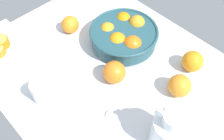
% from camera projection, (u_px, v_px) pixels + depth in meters
% --- Properties ---
extents(ground_plane, '(1.17, 0.81, 0.03)m').
position_uv_depth(ground_plane, '(120.00, 81.00, 1.00)').
color(ground_plane, silver).
extents(fruit_bowl, '(0.29, 0.29, 0.10)m').
position_uv_depth(fruit_bowl, '(124.00, 36.00, 1.07)').
color(fruit_bowl, '#234C56').
rests_on(fruit_bowl, ground_plane).
extents(juice_pitcher, '(0.15, 0.11, 0.18)m').
position_uv_depth(juice_pitcher, '(169.00, 132.00, 0.79)').
color(juice_pitcher, white).
rests_on(juice_pitcher, ground_plane).
extents(juice_glass, '(0.06, 0.06, 0.09)m').
position_uv_depth(juice_glass, '(41.00, 93.00, 0.91)').
color(juice_glass, white).
rests_on(juice_glass, ground_plane).
extents(orange_half_1, '(0.07, 0.07, 0.04)m').
position_uv_depth(orange_half_1, '(0.00, 42.00, 1.05)').
color(orange_half_1, orange).
rests_on(orange_half_1, cutting_board).
extents(loose_orange_0, '(0.08, 0.08, 0.08)m').
position_uv_depth(loose_orange_0, '(192.00, 61.00, 0.99)').
color(loose_orange_0, orange).
rests_on(loose_orange_0, ground_plane).
extents(loose_orange_1, '(0.09, 0.09, 0.09)m').
position_uv_depth(loose_orange_1, '(179.00, 86.00, 0.92)').
color(loose_orange_1, orange).
rests_on(loose_orange_1, ground_plane).
extents(loose_orange_2, '(0.09, 0.09, 0.09)m').
position_uv_depth(loose_orange_2, '(114.00, 72.00, 0.95)').
color(loose_orange_2, orange).
rests_on(loose_orange_2, ground_plane).
extents(loose_orange_4, '(0.08, 0.08, 0.08)m').
position_uv_depth(loose_orange_4, '(70.00, 25.00, 1.12)').
color(loose_orange_4, orange).
rests_on(loose_orange_4, ground_plane).
extents(spoon, '(0.02, 0.16, 0.01)m').
position_uv_depth(spoon, '(116.00, 107.00, 0.91)').
color(spoon, silver).
rests_on(spoon, ground_plane).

